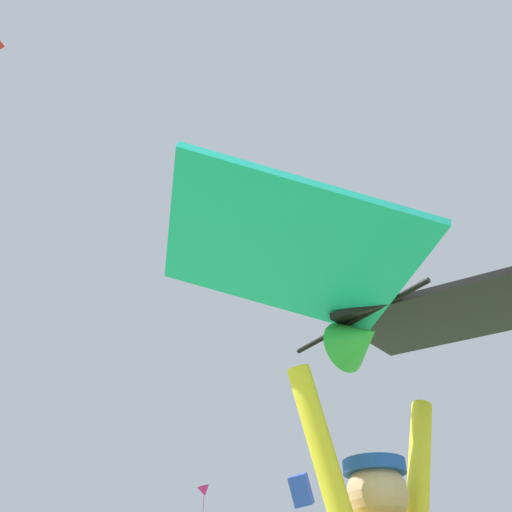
% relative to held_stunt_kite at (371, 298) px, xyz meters
% --- Properties ---
extents(held_stunt_kite, '(2.16, 1.36, 0.44)m').
position_rel_held_stunt_kite_xyz_m(held_stunt_kite, '(0.00, 0.00, 0.00)').
color(held_stunt_kite, black).
extents(distant_kite_magenta_overhead_distant, '(0.94, 0.84, 1.70)m').
position_rel_held_stunt_kite_xyz_m(distant_kite_magenta_overhead_distant, '(8.93, 31.47, 5.69)').
color(distant_kite_magenta_overhead_distant, '#DB2393').
extents(distant_kite_blue_mid_left, '(1.48, 1.31, 1.59)m').
position_rel_held_stunt_kite_xyz_m(distant_kite_blue_mid_left, '(10.39, 21.44, 3.99)').
color(distant_kite_blue_mid_left, blue).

